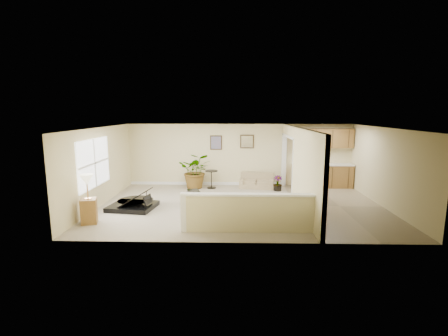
{
  "coord_description": "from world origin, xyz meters",
  "views": [
    {
      "loc": [
        -0.27,
        -10.08,
        2.99
      ],
      "look_at": [
        -0.56,
        0.4,
        1.16
      ],
      "focal_mm": 26.0,
      "sensor_mm": 36.0,
      "label": 1
    }
  ],
  "objects_px": {
    "piano": "(132,191)",
    "loveseat": "(256,180)",
    "palm_plant": "(196,171)",
    "piano_bench": "(194,198)",
    "accent_table": "(211,177)",
    "lamp_stand": "(88,203)",
    "small_plant": "(278,184)"
  },
  "relations": [
    {
      "from": "palm_plant",
      "to": "small_plant",
      "type": "distance_m",
      "value": 3.22
    },
    {
      "from": "accent_table",
      "to": "palm_plant",
      "type": "relative_size",
      "value": 0.51
    },
    {
      "from": "palm_plant",
      "to": "small_plant",
      "type": "bearing_deg",
      "value": -6.29
    },
    {
      "from": "accent_table",
      "to": "palm_plant",
      "type": "bearing_deg",
      "value": 178.53
    },
    {
      "from": "loveseat",
      "to": "lamp_stand",
      "type": "xyz_separation_m",
      "value": [
        -4.83,
        -4.36,
        0.28
      ]
    },
    {
      "from": "small_plant",
      "to": "lamp_stand",
      "type": "height_order",
      "value": "lamp_stand"
    },
    {
      "from": "piano",
      "to": "piano_bench",
      "type": "height_order",
      "value": "piano"
    },
    {
      "from": "piano",
      "to": "piano_bench",
      "type": "distance_m",
      "value": 1.96
    },
    {
      "from": "piano_bench",
      "to": "lamp_stand",
      "type": "height_order",
      "value": "lamp_stand"
    },
    {
      "from": "palm_plant",
      "to": "small_plant",
      "type": "height_order",
      "value": "palm_plant"
    },
    {
      "from": "loveseat",
      "to": "lamp_stand",
      "type": "distance_m",
      "value": 6.51
    },
    {
      "from": "piano",
      "to": "lamp_stand",
      "type": "distance_m",
      "value": 1.66
    },
    {
      "from": "accent_table",
      "to": "piano_bench",
      "type": "bearing_deg",
      "value": -99.33
    },
    {
      "from": "piano",
      "to": "piano_bench",
      "type": "relative_size",
      "value": 2.46
    },
    {
      "from": "loveseat",
      "to": "accent_table",
      "type": "xyz_separation_m",
      "value": [
        -1.79,
        -0.19,
        0.17
      ]
    },
    {
      "from": "piano",
      "to": "loveseat",
      "type": "height_order",
      "value": "piano"
    },
    {
      "from": "palm_plant",
      "to": "small_plant",
      "type": "relative_size",
      "value": 2.4
    },
    {
      "from": "piano",
      "to": "accent_table",
      "type": "distance_m",
      "value": 3.54
    },
    {
      "from": "accent_table",
      "to": "small_plant",
      "type": "relative_size",
      "value": 1.22
    },
    {
      "from": "loveseat",
      "to": "lamp_stand",
      "type": "bearing_deg",
      "value": -129.27
    },
    {
      "from": "piano",
      "to": "small_plant",
      "type": "height_order",
      "value": "piano"
    },
    {
      "from": "piano_bench",
      "to": "accent_table",
      "type": "xyz_separation_m",
      "value": [
        0.4,
        2.42,
        0.22
      ]
    },
    {
      "from": "lamp_stand",
      "to": "piano",
      "type": "bearing_deg",
      "value": 64.07
    },
    {
      "from": "lamp_stand",
      "to": "small_plant",
      "type": "bearing_deg",
      "value": 34.36
    },
    {
      "from": "small_plant",
      "to": "piano",
      "type": "bearing_deg",
      "value": -154.37
    },
    {
      "from": "palm_plant",
      "to": "lamp_stand",
      "type": "distance_m",
      "value": 4.83
    },
    {
      "from": "piano",
      "to": "lamp_stand",
      "type": "xyz_separation_m",
      "value": [
        -0.72,
        -1.49,
        0.04
      ]
    },
    {
      "from": "piano_bench",
      "to": "piano",
      "type": "bearing_deg",
      "value": -172.45
    },
    {
      "from": "palm_plant",
      "to": "lamp_stand",
      "type": "bearing_deg",
      "value": -120.2
    },
    {
      "from": "piano_bench",
      "to": "lamp_stand",
      "type": "relative_size",
      "value": 0.53
    },
    {
      "from": "loveseat",
      "to": "palm_plant",
      "type": "xyz_separation_m",
      "value": [
        -2.4,
        -0.18,
        0.4
      ]
    },
    {
      "from": "piano",
      "to": "palm_plant",
      "type": "bearing_deg",
      "value": 65.62
    }
  ]
}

